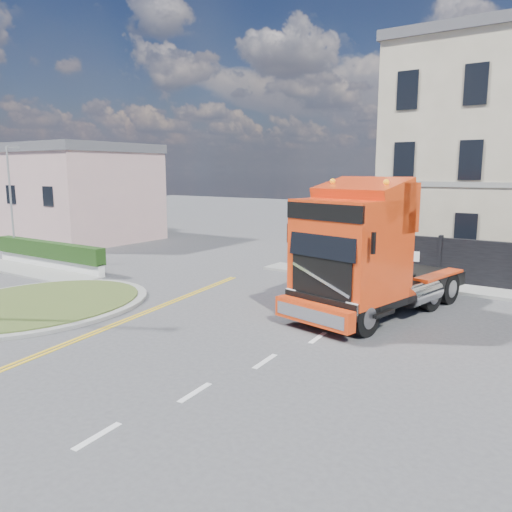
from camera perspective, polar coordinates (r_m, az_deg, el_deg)
The scene contains 11 objects.
ground at distance 16.69m, azimuth -1.41°, elevation -7.11°, with size 120.00×120.00×0.00m, color #424244.
traffic_island at distance 19.69m, azimuth -23.72°, elevation -5.08°, with size 6.80×6.80×0.17m.
hedge_wall at distance 26.90m, azimuth -22.62°, elevation 0.23°, with size 8.00×0.55×1.35m.
pavement_side at distance 26.44m, azimuth -24.50°, elevation -1.58°, with size 8.50×1.80×0.10m, color gray.
seaside_bldg_pink at distance 36.67m, azimuth -19.14°, elevation 6.35°, with size 8.00×8.00×6.00m, color #BA9192.
seaside_bldg_cream at distance 44.40m, azimuth -23.29°, elevation 5.95°, with size 9.00×8.00×5.00m, color beige.
seaside_bldg_white at distance 50.87m, azimuth -26.72°, elevation 6.94°, with size 8.00×8.00×6.50m, color silver.
hoarding_fence at distance 22.51m, azimuth 26.55°, elevation -1.11°, with size 18.80×0.25×2.00m.
pavement_far at distance 21.89m, azimuth 24.61°, elevation -3.77°, with size 20.00×1.60×0.12m, color gray.
truck at distance 16.75m, azimuth 12.14°, elevation -0.22°, with size 4.29×7.88×4.47m.
lamppost_slim at distance 29.17m, azimuth -26.27°, elevation 6.39°, with size 0.25×0.50×6.15m.
Camera 1 is at (9.27, -13.01, 4.84)m, focal length 35.00 mm.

